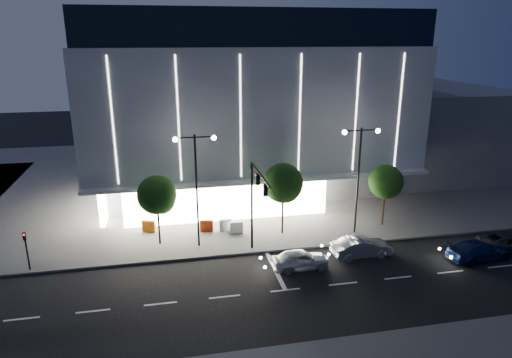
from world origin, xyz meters
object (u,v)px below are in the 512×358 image
Objects in this scene: car_lead at (300,259)px; barrier_c at (207,226)px; ped_signal_far at (26,247)px; car_second at (361,247)px; street_lamp_west at (196,175)px; barrier_d at (236,228)px; barrier_b at (226,225)px; barrier_a at (149,226)px; tree_right at (386,184)px; street_lamp_east at (359,165)px; tree_left at (157,197)px; tree_mid at (283,185)px; car_fourth at (511,242)px; car_third at (478,250)px; traffic_mast at (256,194)px.

barrier_c is at bearing 35.82° from car_lead.
ped_signal_far is 0.66× the size of car_second.
barrier_d is at bearing 27.64° from street_lamp_west.
barrier_b is (14.46, 3.93, -1.24)m from ped_signal_far.
barrier_a is (-10.68, 8.34, -0.06)m from car_lead.
ped_signal_far is 9.57m from barrier_a.
tree_right reaches higher than barrier_d.
barrier_b is (-9.34, 6.43, -0.10)m from car_second.
barrier_c is at bearing 168.08° from street_lamp_east.
tree_left reaches higher than tree_right.
car_second is at bearing -28.98° from barrier_d.
barrier_c is at bearing 175.13° from barrier_b.
car_lead reaches higher than barrier_c.
barrier_d is (2.40, -0.86, 0.00)m from barrier_c.
barrier_a is 7.37m from barrier_d.
barrier_a is at bearing 167.48° from tree_mid.
car_fourth is 23.99m from barrier_c.
tree_left reaches higher than barrier_a.
barrier_c is at bearing 78.51° from car_fourth.
car_lead reaches higher than barrier_a.
car_third is at bearing -20.19° from barrier_d.
tree_mid is 18.04m from car_fourth.
barrier_d is (-3.77, 0.68, -3.68)m from tree_mid.
barrier_c is (-12.15, 2.57, -5.31)m from street_lamp_east.
car_lead is 5.11m from car_second.
car_fourth is at bearing -40.49° from tree_right.
street_lamp_east is 1.46× the size of tree_mid.
barrier_b is at bearing 15.22° from ped_signal_far.
street_lamp_east is 1.99× the size of car_second.
car_third is 4.46× the size of barrier_a.
barrier_a is (-19.93, 2.43, -3.23)m from tree_right.
street_lamp_west reaches higher than car_second.
car_lead is 7.48m from barrier_d.
barrier_c is 2.55m from barrier_d.
street_lamp_east is 6.68m from car_second.
tree_left is 11.88m from car_lead.
ped_signal_far is at bearing 75.70° from car_third.
street_lamp_east is at bearing 43.14° from car_third.
street_lamp_east is (13.00, 0.00, 0.00)m from street_lamp_west.
tree_mid reaches higher than barrier_d.
car_second is 11.34m from barrier_b.
barrier_a is at bearing 79.98° from car_fourth.
traffic_mast is 10.91m from barrier_a.
tree_mid is (-5.97, 1.02, -1.62)m from street_lamp_east.
tree_mid is 1.25× the size of car_third.
street_lamp_east reaches higher than car_second.
tree_right is 11.43m from car_lead.
tree_right is 1.32× the size of car_lead.
tree_mid is (10.00, 0.00, 0.30)m from tree_left.
car_fourth is (3.39, 0.77, -0.04)m from car_third.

